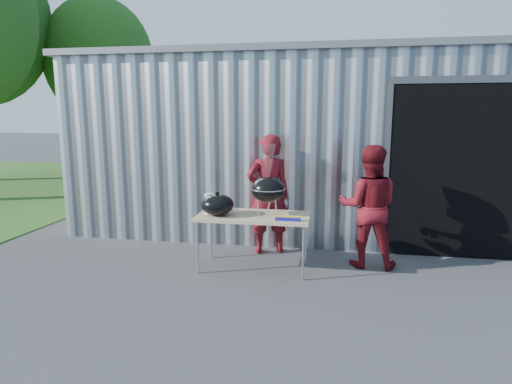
% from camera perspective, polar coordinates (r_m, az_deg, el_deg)
% --- Properties ---
extents(ground, '(80.00, 80.00, 0.00)m').
position_cam_1_polar(ground, '(5.35, -4.54, -12.55)').
color(ground, '#3B3B3D').
extents(building, '(8.20, 6.20, 3.10)m').
position_cam_1_polar(building, '(9.38, 7.93, 6.91)').
color(building, silver).
rests_on(building, ground).
extents(tree_far, '(3.58, 3.58, 5.92)m').
position_cam_1_polar(tree_far, '(15.90, -20.12, 16.10)').
color(tree_far, '#442D19').
rests_on(tree_far, ground).
extents(folding_table, '(1.50, 0.75, 0.75)m').
position_cam_1_polar(folding_table, '(5.74, -0.33, -3.45)').
color(folding_table, tan).
rests_on(folding_table, ground).
extents(kettle_grill, '(0.46, 0.46, 0.94)m').
position_cam_1_polar(kettle_grill, '(5.66, 1.60, 1.07)').
color(kettle_grill, black).
rests_on(kettle_grill, folding_table).
extents(grill_lid, '(0.44, 0.44, 0.32)m').
position_cam_1_polar(grill_lid, '(5.70, -5.17, -1.69)').
color(grill_lid, black).
rests_on(grill_lid, folding_table).
extents(paper_towels, '(0.12, 0.12, 0.28)m').
position_cam_1_polar(paper_towels, '(5.79, -6.26, -1.57)').
color(paper_towels, white).
rests_on(paper_towels, folding_table).
extents(white_tub, '(0.20, 0.15, 0.10)m').
position_cam_1_polar(white_tub, '(6.00, -5.20, -1.99)').
color(white_tub, white).
rests_on(white_tub, folding_table).
extents(foil_box, '(0.32, 0.06, 0.06)m').
position_cam_1_polar(foil_box, '(5.42, 4.28, -3.54)').
color(foil_box, navy).
rests_on(foil_box, folding_table).
extents(person_cook, '(0.77, 0.64, 1.79)m').
position_cam_1_polar(person_cook, '(6.40, 1.65, -0.31)').
color(person_cook, maroon).
rests_on(person_cook, ground).
extents(person_bystander, '(0.85, 0.68, 1.68)m').
position_cam_1_polar(person_bystander, '(6.02, 14.77, -1.89)').
color(person_bystander, maroon).
rests_on(person_bystander, ground).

